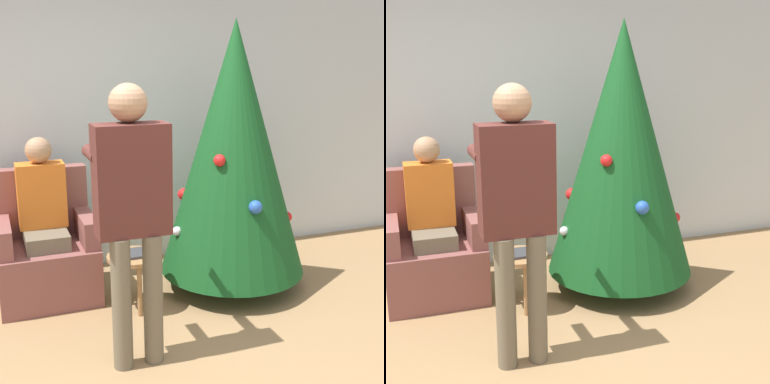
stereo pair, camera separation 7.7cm
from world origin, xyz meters
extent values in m
cube|color=silver|center=(0.00, 2.23, 1.35)|extent=(8.00, 0.06, 2.70)
cylinder|color=brown|center=(0.92, 1.34, 0.08)|extent=(0.10, 0.10, 0.15)
cone|color=#144C1E|center=(0.92, 1.34, 1.14)|extent=(1.16, 1.16, 1.97)
sphere|color=red|center=(1.39, 1.28, 0.56)|extent=(0.09, 0.09, 0.09)
sphere|color=red|center=(0.69, 1.12, 1.11)|extent=(0.09, 0.09, 0.09)
sphere|color=white|center=(0.43, 1.32, 0.53)|extent=(0.07, 0.07, 0.07)
sphere|color=#2856B2|center=(1.41, 1.44, 0.47)|extent=(0.10, 0.10, 0.10)
sphere|color=red|center=(0.60, 1.63, 0.74)|extent=(0.10, 0.10, 0.10)
sphere|color=#2856B2|center=(0.90, 0.93, 0.78)|extent=(0.10, 0.10, 0.10)
cube|color=brown|center=(-0.53, 1.65, 0.22)|extent=(0.74, 0.69, 0.44)
cube|color=brown|center=(-0.53, 1.93, 0.72)|extent=(0.74, 0.14, 0.55)
cube|color=brown|center=(-0.84, 1.65, 0.55)|extent=(0.12, 0.62, 0.22)
cube|color=brown|center=(-0.21, 1.65, 0.55)|extent=(0.12, 0.62, 0.22)
cylinder|color=#6B604C|center=(-0.63, 1.45, 0.22)|extent=(0.11, 0.11, 0.44)
cylinder|color=#6B604C|center=(-0.43, 1.45, 0.22)|extent=(0.11, 0.11, 0.44)
cube|color=#6B604C|center=(-0.53, 1.60, 0.50)|extent=(0.32, 0.40, 0.12)
cube|color=orange|center=(-0.53, 1.75, 0.81)|extent=(0.36, 0.20, 0.50)
sphere|color=tan|center=(-0.53, 1.75, 1.16)|extent=(0.20, 0.20, 0.20)
cylinder|color=#6B604C|center=(-0.22, 0.48, 0.41)|extent=(0.12, 0.12, 0.83)
cylinder|color=#6B604C|center=(-0.02, 0.48, 0.41)|extent=(0.12, 0.12, 0.83)
cube|color=#562823|center=(-0.12, 0.54, 1.15)|extent=(0.43, 0.20, 0.65)
sphere|color=tan|center=(-0.12, 0.57, 1.59)|extent=(0.22, 0.22, 0.22)
cylinder|color=#562823|center=(-0.30, 0.73, 1.29)|extent=(0.08, 0.30, 0.08)
cylinder|color=#562823|center=(0.07, 0.73, 1.29)|extent=(0.08, 0.30, 0.08)
cube|color=white|center=(0.07, 0.92, 1.29)|extent=(0.04, 0.14, 0.04)
cylinder|color=#A37547|center=(0.06, 1.22, 0.41)|extent=(0.40, 0.40, 0.03)
cylinder|color=#A37547|center=(0.06, 1.08, 0.20)|extent=(0.04, 0.04, 0.39)
cylinder|color=#A37547|center=(0.18, 1.29, 0.20)|extent=(0.04, 0.04, 0.39)
cylinder|color=#A37547|center=(-0.06, 1.29, 0.20)|extent=(0.04, 0.04, 0.39)
cube|color=#38383D|center=(0.06, 1.22, 0.43)|extent=(0.29, 0.20, 0.02)
camera|label=1|loc=(-0.88, -2.40, 1.85)|focal=50.00mm
camera|label=2|loc=(-0.80, -2.42, 1.85)|focal=50.00mm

